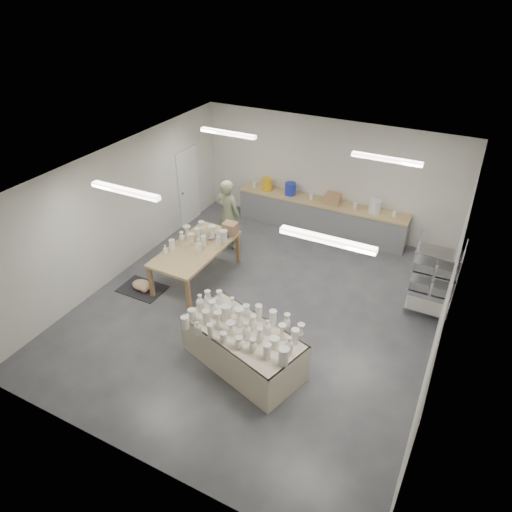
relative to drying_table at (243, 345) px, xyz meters
The scene contains 9 objects.
room 2.39m from the drying_table, 108.77° to the left, with size 8.00×8.02×3.00m.
back_counter 5.29m from the drying_table, 95.10° to the left, with size 4.60×0.60×1.24m.
wire_shelf 4.08m from the drying_table, 47.47° to the left, with size 0.88×0.48×1.80m.
drying_table is the anchor object (origin of this frame).
work_table 3.03m from the drying_table, 136.62° to the left, with size 1.15×2.25×1.21m.
rug 3.26m from the drying_table, 162.86° to the left, with size 1.00×0.70×0.02m, color black.
cat 3.22m from the drying_table, 163.00° to the left, with size 0.49×0.37×0.20m.
potter 4.16m from the drying_table, 123.24° to the left, with size 0.67×0.44×1.84m, color gray.
red_stool 4.37m from the drying_table, 121.29° to the left, with size 0.40×0.40×0.28m.
Camera 1 is at (3.39, -6.82, 6.18)m, focal length 32.00 mm.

